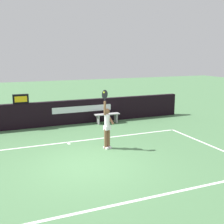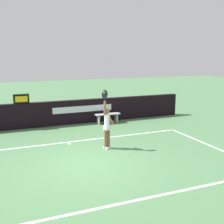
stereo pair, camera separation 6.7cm
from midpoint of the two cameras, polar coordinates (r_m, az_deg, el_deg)
ground_plane at (r=9.59m, az=-5.13°, el=-10.39°), size 60.00×60.00×0.00m
court_lines at (r=9.58m, az=-5.11°, el=-10.41°), size 10.32×5.43×0.00m
back_wall at (r=14.68m, az=-11.84°, el=-0.33°), size 14.39×0.29×1.23m
speed_display at (r=14.34m, az=-17.82°, el=2.49°), size 0.73×0.19×0.45m
tennis_player at (r=10.85m, az=-1.17°, el=-2.56°), size 0.46×0.42×2.27m
tennis_ball at (r=10.52m, az=-1.81°, el=3.93°), size 0.07×0.07×0.07m
courtside_bench_near at (r=14.91m, az=-1.11°, el=-0.84°), size 1.32×0.38×0.51m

